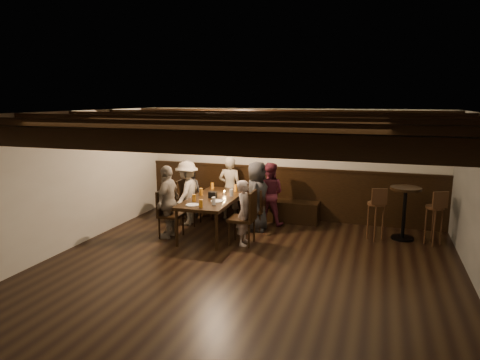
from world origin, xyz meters
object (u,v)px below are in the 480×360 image
(dining_table, at_px, (214,200))
(person_right_far, at_px, (244,213))
(person_left_near, at_px, (187,193))
(person_bench_right, at_px, (269,194))
(person_left_far, at_px, (168,202))
(chair_left_near, at_px, (189,211))
(high_top_table, at_px, (405,205))
(bar_stool_left, at_px, (375,220))
(person_bench_centre, at_px, (230,188))
(bar_stool_right, at_px, (434,224))
(chair_left_far, at_px, (170,223))
(chair_right_near, at_px, (255,217))
(chair_right_far, at_px, (243,228))
(person_right_near, at_px, (257,196))
(person_bench_left, at_px, (189,191))

(dining_table, xyz_separation_m, person_right_far, (0.77, -0.42, -0.07))
(dining_table, relative_size, person_left_near, 1.46)
(person_bench_right, distance_m, person_left_far, 2.13)
(chair_left_near, bearing_deg, high_top_table, 92.90)
(person_bench_right, xyz_separation_m, bar_stool_left, (2.14, -0.34, -0.28))
(person_bench_centre, bearing_deg, bar_stool_right, 172.11)
(person_right_far, bearing_deg, person_left_far, 90.00)
(chair_left_far, relative_size, chair_right_near, 1.06)
(dining_table, height_order, chair_right_near, chair_right_near)
(chair_right_far, relative_size, high_top_table, 0.99)
(person_bench_centre, bearing_deg, bar_stool_left, 169.30)
(person_bench_centre, bearing_deg, chair_right_near, 140.12)
(person_left_far, relative_size, person_right_far, 1.17)
(dining_table, height_order, person_right_far, person_right_far)
(dining_table, height_order, chair_right_far, chair_right_far)
(person_right_near, bearing_deg, high_top_table, -85.57)
(dining_table, distance_m, person_bench_left, 1.27)
(dining_table, bearing_deg, chair_left_far, -147.96)
(high_top_table, bearing_deg, chair_right_far, -156.27)
(person_bench_right, distance_m, bar_stool_right, 3.17)
(bar_stool_right, bearing_deg, chair_right_near, 158.59)
(person_left_near, bearing_deg, person_right_near, 90.00)
(chair_left_far, distance_m, bar_stool_left, 3.86)
(person_bench_right, relative_size, person_left_far, 0.95)
(person_bench_left, bearing_deg, chair_right_near, 164.46)
(chair_right_far, distance_m, person_left_far, 1.52)
(chair_right_far, xyz_separation_m, bar_stool_left, (2.27, 1.01, 0.07))
(person_bench_left, distance_m, person_right_far, 2.13)
(dining_table, bearing_deg, high_top_table, 10.67)
(person_bench_left, bearing_deg, chair_left_far, 97.63)
(person_right_near, bearing_deg, bar_stool_right, -89.27)
(person_bench_right, bearing_deg, person_right_near, 71.57)
(chair_right_near, bearing_deg, person_bench_right, -22.02)
(person_left_far, bearing_deg, chair_right_far, 90.00)
(dining_table, relative_size, chair_left_far, 2.16)
(person_left_far, xyz_separation_m, person_right_near, (1.47, 0.95, 0.00))
(chair_left_near, bearing_deg, chair_right_near, 90.00)
(chair_right_near, relative_size, bar_stool_right, 0.84)
(person_bench_centre, height_order, bar_stool_right, person_bench_centre)
(person_bench_left, distance_m, person_left_far, 1.36)
(person_left_near, bearing_deg, person_right_far, 59.04)
(chair_left_far, distance_m, chair_right_far, 1.44)
(dining_table, height_order, person_bench_right, person_bench_right)
(chair_left_near, xyz_separation_m, high_top_table, (4.24, 0.37, 0.37))
(person_right_far, height_order, bar_stool_left, person_right_far)
(dining_table, distance_m, bar_stool_right, 4.07)
(person_left_near, bearing_deg, person_bench_right, 105.26)
(person_left_near, bearing_deg, chair_left_far, 1.97)
(high_top_table, bearing_deg, dining_table, -167.24)
(chair_right_near, distance_m, person_bench_left, 1.71)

